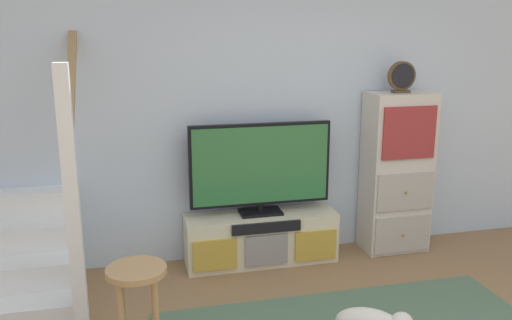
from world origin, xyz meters
The scene contains 7 objects.
back_wall centered at (0.00, 2.46, 1.35)m, with size 6.40×0.12×2.70m, color silver.
media_console centered at (-0.30, 2.19, 0.22)m, with size 1.31×0.38×0.44m.
television centered at (-0.30, 2.22, 0.86)m, with size 1.22×0.22×0.79m.
side_cabinet centered at (0.97, 2.20, 0.73)m, with size 0.58×0.38×1.46m.
desk_clock centered at (0.95, 2.19, 1.59)m, with size 0.25×0.08×0.27m.
staircase centered at (-2.24, 2.20, 0.37)m, with size 1.00×1.36×2.20m.
bar_stool_near centered at (-1.37, 0.80, 0.52)m, with size 0.34×0.34×0.70m.
Camera 1 is at (-1.37, -2.03, 1.99)m, focal length 37.46 mm.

